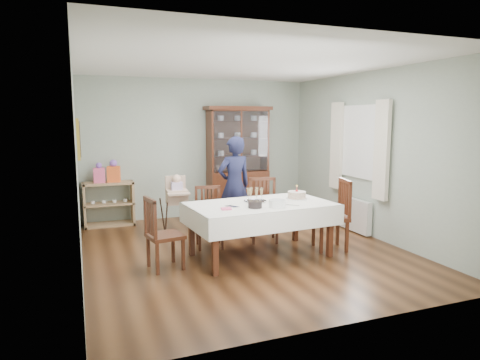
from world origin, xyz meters
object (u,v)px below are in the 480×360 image
champagne_tray (255,198)px  gift_bag_pink (99,174)px  chair_end_left (164,248)px  woman (234,185)px  dining_table (260,229)px  high_chair (177,212)px  chair_end_right (331,229)px  china_cabinet (238,160)px  birthday_cake (297,195)px  sideboard (109,204)px  chair_far_left (209,229)px  gift_bag_orange (114,172)px  chair_far_right (264,222)px

champagne_tray → gift_bag_pink: 3.16m
chair_end_left → woman: size_ratio=0.57×
gift_bag_pink → champagne_tray: bearing=-51.0°
champagne_tray → dining_table: bearing=-77.7°
dining_table → high_chair: (-0.86, 1.50, 0.02)m
chair_end_right → woman: bearing=-128.7°
china_cabinet → woman: 1.44m
dining_table → chair_end_right: chair_end_right is taller
birthday_cake → sideboard: bearing=134.9°
sideboard → high_chair: (1.02, -1.10, -0.00)m
chair_far_left → gift_bag_pink: 2.50m
china_cabinet → high_chair: 1.97m
sideboard → birthday_cake: (2.49, -2.51, 0.42)m
champagne_tray → gift_bag_orange: 3.01m
dining_table → chair_end_left: chair_end_left is taller
chair_end_left → chair_end_right: chair_end_right is taller
china_cabinet → woman: bearing=-113.0°
china_cabinet → chair_end_right: 2.81m
chair_far_right → birthday_cake: bearing=-49.6°
chair_far_left → birthday_cake: birthday_cake is taller
china_cabinet → chair_end_left: (-2.00, -2.61, -0.84)m
champagne_tray → birthday_cake: bearing=-2.7°
dining_table → chair_far_left: chair_far_left is taller
high_chair → birthday_cake: bearing=-40.5°
chair_far_right → gift_bag_orange: bearing=155.0°
sideboard → gift_bag_orange: size_ratio=2.21×
chair_far_left → gift_bag_orange: size_ratio=2.23×
chair_far_right → high_chair: size_ratio=0.97×
woman → gift_bag_pink: woman is taller
chair_end_right → chair_far_right: bearing=-121.2°
high_chair → birthday_cake: 2.08m
chair_end_left → chair_end_right: (2.50, -0.03, 0.03)m
woman → high_chair: 1.05m
woman → champagne_tray: woman is taller
chair_far_left → chair_far_right: 0.90m
chair_end_left → champagne_tray: bearing=-92.9°
chair_far_left → champagne_tray: size_ratio=2.78×
gift_bag_pink → birthday_cake: bearing=-43.3°
sideboard → china_cabinet: bearing=-0.5°
champagne_tray → gift_bag_orange: size_ratio=0.80×
chair_end_left → high_chair: size_ratio=0.92×
gift_bag_pink → gift_bag_orange: bearing=0.0°
chair_end_right → high_chair: chair_end_right is taller
sideboard → high_chair: 1.50m
birthday_cake → gift_bag_orange: gift_bag_orange is taller
chair_far_left → birthday_cake: (1.17, -0.59, 0.55)m
china_cabinet → gift_bag_pink: (-2.65, 0.00, -0.16)m
china_cabinet → high_chair: bearing=-143.9°
chair_far_right → chair_end_left: chair_far_right is taller
sideboard → birthday_cake: bearing=-45.1°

